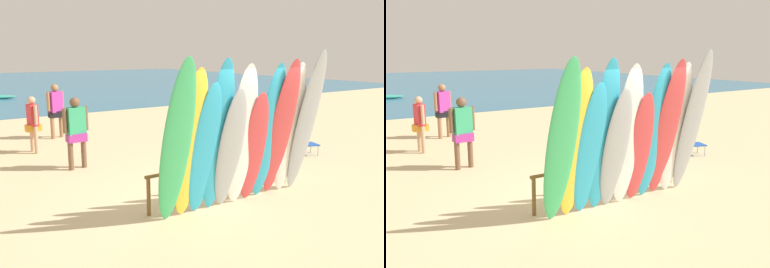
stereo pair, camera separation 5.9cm
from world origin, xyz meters
TOP-DOWN VIEW (x-y plane):
  - ground at (0.00, 14.00)m, footprint 60.00×60.00m
  - surfboard_rack at (0.00, 0.00)m, footprint 3.44×0.07m
  - surfboard_green_0 at (-1.51, -0.68)m, footprint 0.56×0.79m
  - surfboard_yellow_1 at (-1.17, -0.56)m, footprint 0.58×0.66m
  - surfboard_teal_2 at (-0.87, -0.54)m, footprint 0.61×0.63m
  - surfboard_teal_3 at (-0.58, -0.54)m, footprint 0.54×0.57m
  - surfboard_grey_4 at (-0.30, -0.53)m, footprint 0.59×0.59m
  - surfboard_white_5 at (-0.04, -0.54)m, footprint 0.59×0.53m
  - surfboard_red_6 at (0.27, -0.52)m, footprint 0.56×0.55m
  - surfboard_teal_7 at (0.60, -0.55)m, footprint 0.55×0.61m
  - surfboard_red_8 at (0.89, -0.59)m, footprint 0.59×0.80m
  - surfboard_white_9 at (1.20, -0.54)m, footprint 0.60×0.62m
  - surfboard_grey_10 at (1.53, -0.64)m, footprint 0.60×0.76m
  - beachgoer_midbeach at (-1.65, 3.57)m, footprint 0.65×0.29m
  - beachgoer_near_rack at (-0.93, 7.51)m, footprint 0.62×0.39m
  - beachgoer_by_water at (-2.07, 5.86)m, footprint 0.41×0.59m
  - beach_chair_red at (3.46, 2.48)m, footprint 0.54×0.67m
  - beach_chair_blue at (2.33, 2.74)m, footprint 0.59×0.72m
  - beach_chair_striped at (4.06, 1.50)m, footprint 0.69×0.77m

SIDE VIEW (x-z plane):
  - ground at x=0.00m, z-range 0.00..0.00m
  - beach_chair_blue at x=2.33m, z-range 0.02..0.85m
  - beach_chair_striped at x=4.06m, z-range 0.02..0.85m
  - beach_chair_red at x=3.46m, z-range 0.02..0.85m
  - surfboard_rack at x=0.00m, z-range 0.21..0.93m
  - beachgoer_by_water at x=-2.07m, z-range 0.12..1.69m
  - beachgoer_midbeach at x=-1.65m, z-range 0.13..1.86m
  - beachgoer_near_rack at x=-0.93m, z-range 0.13..1.89m
  - surfboard_red_6 at x=0.27m, z-range 0.00..2.09m
  - surfboard_grey_4 at x=-0.30m, z-range 0.00..2.19m
  - surfboard_teal_2 at x=-0.87m, z-range 0.00..2.32m
  - surfboard_yellow_1 at x=-1.17m, z-range 0.00..2.56m
  - surfboard_white_5 at x=-0.04m, z-range 0.00..2.59m
  - surfboard_teal_7 at x=0.60m, z-range 0.00..2.60m
  - surfboard_white_9 at x=1.20m, z-range 0.00..2.60m
  - surfboard_red_8 at x=0.89m, z-range 0.00..2.67m
  - surfboard_teal_3 at x=-0.58m, z-range 0.00..2.70m
  - surfboard_green_0 at x=-1.51m, z-range 0.00..2.73m
  - surfboard_grey_10 at x=1.53m, z-range 0.00..2.83m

